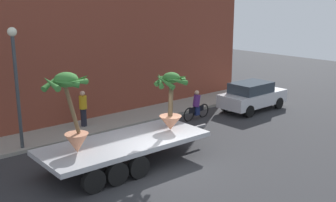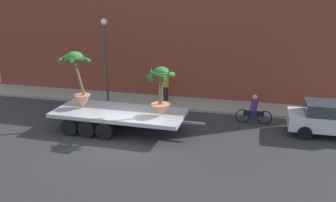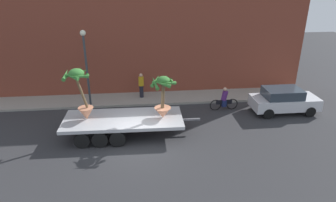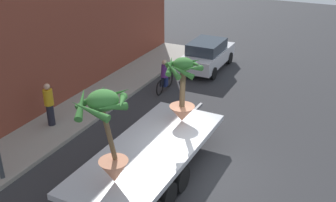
# 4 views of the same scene
# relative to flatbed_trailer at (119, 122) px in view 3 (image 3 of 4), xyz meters

# --- Properties ---
(ground_plane) EXTENTS (60.00, 60.00, 0.00)m
(ground_plane) POSITION_rel_flatbed_trailer_xyz_m (0.99, -1.36, -0.78)
(ground_plane) COLOR #2D2D30
(sidewalk) EXTENTS (24.00, 2.20, 0.15)m
(sidewalk) POSITION_rel_flatbed_trailer_xyz_m (0.99, 4.74, -0.70)
(sidewalk) COLOR gray
(sidewalk) RESTS_ON ground
(building_facade) EXTENTS (24.00, 1.20, 8.34)m
(building_facade) POSITION_rel_flatbed_trailer_xyz_m (0.99, 6.44, 3.39)
(building_facade) COLOR brown
(building_facade) RESTS_ON ground
(flatbed_trailer) EXTENTS (7.31, 2.69, 0.98)m
(flatbed_trailer) POSITION_rel_flatbed_trailer_xyz_m (0.00, 0.00, 0.00)
(flatbed_trailer) COLOR #B7BABF
(flatbed_trailer) RESTS_ON ground
(potted_palm_rear) EXTENTS (1.45, 1.49, 2.77)m
(potted_palm_rear) POSITION_rel_flatbed_trailer_xyz_m (-1.80, 0.06, 1.73)
(potted_palm_rear) COLOR tan
(potted_palm_rear) RESTS_ON flatbed_trailer
(potted_palm_middle) EXTENTS (1.38, 1.35, 2.30)m
(potted_palm_middle) POSITION_rel_flatbed_trailer_xyz_m (2.36, -0.14, 1.36)
(potted_palm_middle) COLOR tan
(potted_palm_middle) RESTS_ON flatbed_trailer
(cyclist) EXTENTS (1.84, 0.36, 1.54)m
(cyclist) POSITION_rel_flatbed_trailer_xyz_m (6.50, 2.59, -0.11)
(cyclist) COLOR black
(cyclist) RESTS_ON ground
(parked_car) EXTENTS (4.07, 1.81, 1.58)m
(parked_car) POSITION_rel_flatbed_trailer_xyz_m (10.06, 1.83, 0.04)
(parked_car) COLOR silver
(parked_car) RESTS_ON ground
(pedestrian_near_gate) EXTENTS (0.36, 0.36, 1.71)m
(pedestrian_near_gate) POSITION_rel_flatbed_trailer_xyz_m (1.29, 4.89, 0.26)
(pedestrian_near_gate) COLOR black
(pedestrian_near_gate) RESTS_ON sidewalk
(street_lamp) EXTENTS (0.36, 0.36, 4.83)m
(street_lamp) POSITION_rel_flatbed_trailer_xyz_m (-2.07, 3.94, 2.45)
(street_lamp) COLOR #383D42
(street_lamp) RESTS_ON sidewalk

